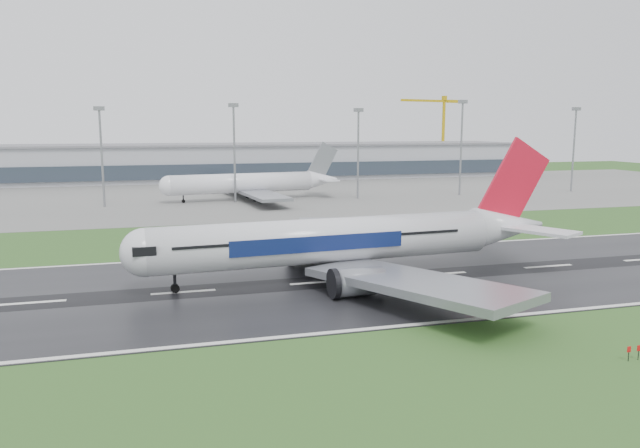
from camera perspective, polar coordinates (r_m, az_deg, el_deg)
name	(u,v)px	position (r m, az deg, el deg)	size (l,w,h in m)	color
ground	(440,274)	(97.88, 11.32, -4.73)	(520.00, 520.00, 0.00)	#28501D
runway	(440,274)	(97.87, 11.32, -4.70)	(400.00, 45.00, 0.10)	black
apron	(281,192)	(215.36, -3.73, 3.02)	(400.00, 130.00, 0.08)	slate
terminal	(254,162)	(273.59, -6.30, 5.88)	(240.00, 36.00, 15.00)	#93969E
main_airliner	(356,212)	(92.37, 3.44, 1.16)	(69.52, 66.21, 20.53)	silver
parked_airliner	(249,172)	(193.14, -6.73, 4.88)	(59.73, 55.61, 17.51)	white
tower_crane	(443,134)	(319.18, 11.63, 8.40)	(39.27, 2.14, 39.20)	#BD980C
floodmast_1	(102,159)	(185.53, -20.01, 5.79)	(0.64, 0.64, 27.83)	gray
floodmast_2	(234,156)	(186.41, -8.13, 6.46)	(0.64, 0.64, 29.10)	gray
floodmast_3	(358,156)	(195.56, 3.64, 6.49)	(0.64, 0.64, 27.95)	gray
floodmast_4	(461,150)	(210.39, 13.25, 6.87)	(0.64, 0.64, 30.94)	gray
floodmast_5	(574,151)	(235.16, 22.95, 6.36)	(0.64, 0.64, 28.91)	gray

